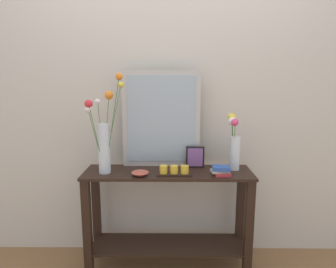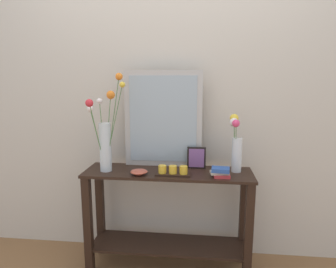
{
  "view_description": "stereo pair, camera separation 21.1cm",
  "coord_description": "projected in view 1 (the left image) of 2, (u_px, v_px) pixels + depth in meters",
  "views": [
    {
      "loc": [
        0.02,
        -2.07,
        1.42
      ],
      "look_at": [
        0.0,
        0.0,
        1.04
      ],
      "focal_mm": 31.84,
      "sensor_mm": 36.0,
      "label": 1
    },
    {
      "loc": [
        0.23,
        -2.06,
        1.42
      ],
      "look_at": [
        0.0,
        0.0,
        1.04
      ],
      "focal_mm": 31.84,
      "sensor_mm": 36.0,
      "label": 2
    }
  ],
  "objects": [
    {
      "name": "vase_right",
      "position": [
        234.0,
        142.0,
        2.17
      ],
      "size": [
        0.1,
        0.14,
        0.42
      ],
      "color": "silver",
      "rests_on": "console_table"
    },
    {
      "name": "book_stack",
      "position": [
        221.0,
        171.0,
        2.07
      ],
      "size": [
        0.14,
        0.1,
        0.07
      ],
      "color": "#C63338",
      "rests_on": "console_table"
    },
    {
      "name": "tall_vase_left",
      "position": [
        104.0,
        137.0,
        2.08
      ],
      "size": [
        0.27,
        0.2,
        0.7
      ],
      "color": "silver",
      "rests_on": "console_table"
    },
    {
      "name": "mirror_leaning",
      "position": [
        161.0,
        119.0,
        2.23
      ],
      "size": [
        0.58,
        0.03,
        0.73
      ],
      "color": "#B7B2AD",
      "rests_on": "console_table"
    },
    {
      "name": "console_table",
      "position": [
        168.0,
        211.0,
        2.22
      ],
      "size": [
        1.22,
        0.35,
        0.76
      ],
      "color": "black",
      "rests_on": "ground"
    },
    {
      "name": "wall_back",
      "position": [
        168.0,
        88.0,
        2.34
      ],
      "size": [
        6.4,
        0.08,
        2.7
      ],
      "primitive_type": "cube",
      "color": "beige",
      "rests_on": "ground"
    },
    {
      "name": "picture_frame_small",
      "position": [
        195.0,
        157.0,
        2.24
      ],
      "size": [
        0.14,
        0.01,
        0.16
      ],
      "color": "black",
      "rests_on": "console_table"
    },
    {
      "name": "decorative_bowl",
      "position": [
        140.0,
        173.0,
        2.06
      ],
      "size": [
        0.12,
        0.12,
        0.04
      ],
      "color": "#B24C38",
      "rests_on": "console_table"
    },
    {
      "name": "candle_tray",
      "position": [
        174.0,
        171.0,
        2.08
      ],
      "size": [
        0.24,
        0.09,
        0.07
      ],
      "color": "black",
      "rests_on": "console_table"
    },
    {
      "name": "ground_plane",
      "position": [
        168.0,
        267.0,
        2.3
      ],
      "size": [
        7.0,
        6.0,
        0.02
      ],
      "primitive_type": "cube",
      "color": "brown"
    }
  ]
}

